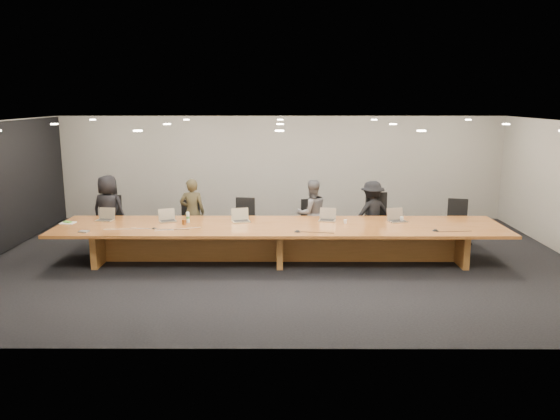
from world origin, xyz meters
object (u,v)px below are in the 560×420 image
object	(u,v)px
av_box	(84,232)
mic_right	(435,230)
chair_mid_left	(243,221)
chair_right	(380,220)
person_b	(192,212)
person_d	(372,213)
mic_left	(154,228)
chair_far_right	(457,222)
chair_mid_right	(313,222)
laptop_d	(327,215)
laptop_b	(168,215)
amber_mug	(184,222)
laptop_a	(104,214)
laptop_c	(241,215)
mic_center	(297,231)
water_bottle	(188,217)
chair_left	(189,223)
laptop_e	(398,215)
paper_cup_near	(345,222)
chair_far_left	(111,221)
paper_cup_far	(402,219)
conference_table	(280,236)
person_a	(109,211)
person_c	(312,213)

from	to	relation	value
av_box	mic_right	world-z (taller)	mic_right
chair_mid_left	chair_right	bearing A→B (deg)	6.67
person_b	av_box	distance (m)	2.53
person_d	mic_left	xyz separation A→B (m)	(-4.53, -1.56, 0.03)
chair_far_right	mic_right	size ratio (longest dim) A/B	7.93
chair_mid_right	mic_right	size ratio (longest dim) A/B	7.84
person_b	av_box	xyz separation A→B (m)	(-1.79, -1.79, -0.00)
chair_right	chair_far_right	xyz separation A→B (m)	(1.77, 0.08, -0.07)
chair_mid_left	laptop_d	xyz separation A→B (m)	(1.82, -0.94, 0.36)
laptop_b	amber_mug	xyz separation A→B (m)	(0.38, -0.26, -0.08)
chair_far_right	laptop_a	distance (m)	7.73
laptop_c	mic_center	distance (m)	1.44
person_b	water_bottle	size ratio (longest dim) A/B	7.23
person_b	chair_right	bearing A→B (deg)	177.57
chair_mid_right	laptop_c	size ratio (longest dim) A/B	2.89
chair_right	mic_center	distance (m)	2.60
chair_left	laptop_a	world-z (taller)	laptop_a
laptop_e	mic_center	size ratio (longest dim) A/B	2.77
person_b	laptop_d	size ratio (longest dim) A/B	4.48
laptop_a	water_bottle	distance (m)	1.78
laptop_b	paper_cup_near	distance (m)	3.67
chair_far_left	mic_center	distance (m)	4.51
laptop_d	paper_cup_far	size ratio (longest dim) A/B	3.64
person_b	paper_cup_near	world-z (taller)	person_b
conference_table	chair_mid_left	xyz separation A→B (m)	(-0.83, 1.33, 0.01)
laptop_d	water_bottle	world-z (taller)	laptop_d
person_a	water_bottle	size ratio (longest dim) A/B	7.62
conference_table	chair_mid_right	world-z (taller)	chair_mid_right
mic_center	laptop_d	bearing A→B (deg)	56.00
mic_center	chair_mid_left	bearing A→B (deg)	121.60
chair_left	laptop_a	bearing A→B (deg)	-145.63
amber_mug	chair_mid_left	bearing A→B (deg)	49.04
laptop_b	person_c	bearing A→B (deg)	-7.04
person_c	paper_cup_far	bearing A→B (deg)	138.79
conference_table	person_a	size ratio (longest dim) A/B	5.59
conference_table	laptop_d	size ratio (longest dim) A/B	26.42
mic_left	water_bottle	bearing A→B (deg)	44.25
person_d	water_bottle	world-z (taller)	person_d
chair_right	person_c	size ratio (longest dim) A/B	0.79
conference_table	person_a	bearing A→B (deg)	163.29
chair_far_left	water_bottle	size ratio (longest dim) A/B	5.34
chair_mid_left	av_box	distance (m)	3.51
chair_far_left	person_c	world-z (taller)	person_c
laptop_d	chair_right	bearing A→B (deg)	44.36
conference_table	laptop_e	world-z (taller)	laptop_e
conference_table	chair_mid_right	bearing A→B (deg)	60.66
person_a	water_bottle	xyz separation A→B (m)	(1.92, -0.91, 0.05)
amber_mug	mic_left	world-z (taller)	amber_mug
mic_right	conference_table	bearing A→B (deg)	170.86
chair_left	laptop_a	distance (m)	1.87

